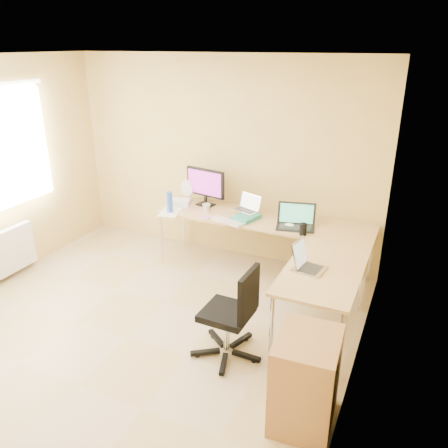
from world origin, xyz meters
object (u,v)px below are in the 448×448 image
at_px(mug, 206,208).
at_px(water_bottle, 170,202).
at_px(desk_main, 262,245).
at_px(desk_fan, 189,191).
at_px(monitor, 206,187).
at_px(laptop_black, 296,217).
at_px(office_chair, 227,307).
at_px(cabinet, 305,382).
at_px(keyboard, 227,221).
at_px(laptop_center, 246,203).
at_px(laptop_return, 310,259).
at_px(desk_return, 321,302).

bearing_deg(mug, water_bottle, -149.49).
relative_size(desk_main, desk_fan, 9.87).
height_order(monitor, laptop_black, monitor).
height_order(office_chair, cabinet, office_chair).
distance_m(office_chair, cabinet, 0.99).
height_order(keyboard, desk_fan, desk_fan).
relative_size(laptop_center, water_bottle, 1.16).
bearing_deg(water_bottle, laptop_center, 19.06).
height_order(laptop_black, laptop_return, laptop_black).
bearing_deg(laptop_return, monitor, 62.52).
bearing_deg(cabinet, laptop_black, 104.96).
distance_m(keyboard, office_chair, 1.51).
height_order(laptop_center, desk_fan, desk_fan).
relative_size(laptop_center, office_chair, 0.34).
distance_m(laptop_black, office_chair, 1.58).
distance_m(laptop_return, office_chair, 0.89).
bearing_deg(keyboard, laptop_return, -15.69).
bearing_deg(cabinet, water_bottle, 136.99).
height_order(desk_return, office_chair, office_chair).
distance_m(laptop_black, keyboard, 0.82).
distance_m(monitor, desk_fan, 0.31).
relative_size(water_bottle, desk_fan, 1.00).
relative_size(keyboard, desk_fan, 1.67).
distance_m(water_bottle, office_chair, 1.98).
bearing_deg(keyboard, desk_fan, 164.98).
bearing_deg(keyboard, mug, 166.53).
relative_size(monitor, cabinet, 0.75).
height_order(mug, desk_fan, desk_fan).
bearing_deg(desk_fan, laptop_center, 2.61).
relative_size(mug, laptop_return, 0.31).
relative_size(monitor, desk_fan, 2.14).
distance_m(keyboard, water_bottle, 0.79).
bearing_deg(mug, monitor, 118.93).
xyz_separation_m(laptop_center, laptop_black, (0.67, -0.15, -0.02)).
xyz_separation_m(water_bottle, desk_fan, (0.00, 0.50, 0.00)).
xyz_separation_m(office_chair, cabinet, (0.86, -0.48, -0.14)).
bearing_deg(desk_main, laptop_return, -51.58).
relative_size(laptop_black, water_bottle, 1.62).
bearing_deg(desk_return, water_bottle, 161.51).
bearing_deg(office_chair, cabinet, -27.51).
xyz_separation_m(desk_main, laptop_return, (0.85, -1.08, 0.47)).
xyz_separation_m(monitor, water_bottle, (-0.29, -0.43, -0.11)).
height_order(desk_main, desk_fan, desk_fan).
relative_size(desk_return, laptop_center, 4.18).
bearing_deg(desk_return, laptop_return, -147.67).
bearing_deg(desk_fan, water_bottle, -75.78).
xyz_separation_m(monitor, laptop_center, (0.62, -0.12, -0.09)).
distance_m(keyboard, desk_fan, 0.94).
bearing_deg(laptop_center, water_bottle, -139.29).
bearing_deg(mug, cabinet, -48.12).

